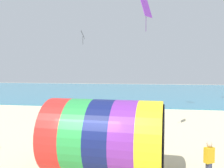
# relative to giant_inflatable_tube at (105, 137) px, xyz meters

# --- Properties ---
(sea) EXTENTS (120.00, 40.00, 0.10)m
(sea) POSITION_rel_giant_inflatable_tube_xyz_m (-0.46, 37.14, -1.51)
(sea) COLOR teal
(sea) RESTS_ON ground
(giant_inflatable_tube) EXTENTS (4.99, 3.41, 3.12)m
(giant_inflatable_tube) POSITION_rel_giant_inflatable_tube_xyz_m (0.00, 0.00, 0.00)
(giant_inflatable_tube) COLOR red
(giant_inflatable_tube) RESTS_ON ground
(kite_handler) EXTENTS (0.42, 0.38, 1.63)m
(kite_handler) POSITION_rel_giant_inflatable_tube_xyz_m (4.10, -0.22, -0.73)
(kite_handler) COLOR #383D56
(kite_handler) RESTS_ON ground
(kite_purple_diamond) EXTENTS (0.80, 0.96, 2.08)m
(kite_purple_diamond) POSITION_rel_giant_inflatable_tube_xyz_m (1.49, 6.17, 6.64)
(kite_purple_diamond) COLOR purple
(kite_black_diamond) EXTENTS (0.50, 0.66, 1.41)m
(kite_black_diamond) POSITION_rel_giant_inflatable_tube_xyz_m (-5.19, 15.13, 6.27)
(kite_black_diamond) COLOR black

